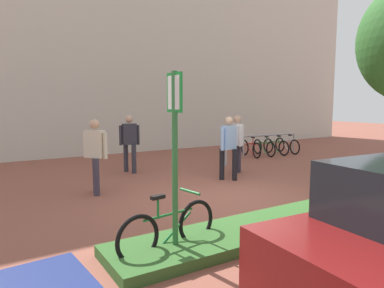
% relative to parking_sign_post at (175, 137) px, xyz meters
% --- Properties ---
extents(ground_plane, '(60.00, 60.00, 0.00)m').
position_rel_parking_sign_post_xyz_m(ground_plane, '(2.48, 1.87, -1.63)').
color(ground_plane, brown).
extents(building_facade, '(28.00, 1.20, 10.00)m').
position_rel_parking_sign_post_xyz_m(building_facade, '(2.48, 10.35, 3.37)').
color(building_facade, beige).
rests_on(building_facade, ground).
extents(planter_strip, '(7.00, 1.10, 0.16)m').
position_rel_parking_sign_post_xyz_m(planter_strip, '(2.54, -0.00, -1.55)').
color(planter_strip, '#336028').
rests_on(planter_strip, ground).
extents(parking_sign_post, '(0.08, 0.36, 2.50)m').
position_rel_parking_sign_post_xyz_m(parking_sign_post, '(0.00, 0.00, 0.00)').
color(parking_sign_post, '#2D7238').
rests_on(parking_sign_post, ground).
extents(bike_at_sign, '(1.67, 0.44, 0.86)m').
position_rel_parking_sign_post_xyz_m(bike_at_sign, '(-0.03, 0.13, -1.28)').
color(bike_at_sign, black).
rests_on(bike_at_sign, ground).
extents(bike_rack_cluster, '(2.66, 1.59, 0.83)m').
position_rel_parking_sign_post_xyz_m(bike_rack_cluster, '(7.79, 6.20, -1.29)').
color(bike_rack_cluster, '#99999E').
rests_on(bike_rack_cluster, ground).
extents(bollard_steel, '(0.16, 0.16, 0.90)m').
position_rel_parking_sign_post_xyz_m(bollard_steel, '(4.74, 5.15, -1.18)').
color(bollard_steel, '#ADADB2').
rests_on(bollard_steel, ground).
extents(person_suited_dark, '(0.60, 0.50, 1.72)m').
position_rel_parking_sign_post_xyz_m(person_suited_dark, '(1.65, 5.77, -0.65)').
color(person_suited_dark, '#2D2D38').
rests_on(person_suited_dark, ground).
extents(person_shirt_blue, '(0.60, 0.39, 1.72)m').
position_rel_parking_sign_post_xyz_m(person_shirt_blue, '(3.53, 3.39, -0.65)').
color(person_shirt_blue, black).
rests_on(person_shirt_blue, ground).
extents(person_casual_tan, '(0.44, 0.48, 1.72)m').
position_rel_parking_sign_post_xyz_m(person_casual_tan, '(0.05, 3.82, -0.65)').
color(person_casual_tan, '#383342').
rests_on(person_casual_tan, ground).
extents(person_shirt_white, '(0.38, 0.58, 1.72)m').
position_rel_parking_sign_post_xyz_m(person_shirt_white, '(4.32, 4.00, -0.65)').
color(person_shirt_white, '#383342').
rests_on(person_shirt_white, ground).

